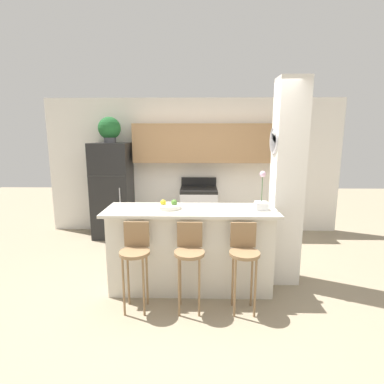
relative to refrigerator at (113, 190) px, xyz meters
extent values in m
plane|color=gray|center=(1.49, -1.93, -0.87)|extent=(14.00, 14.00, 0.00)
cube|color=white|center=(1.49, 0.37, 0.41)|extent=(5.60, 0.06, 2.55)
cube|color=#9E754C|center=(1.76, 0.18, 0.86)|extent=(2.75, 0.32, 0.70)
cube|color=silver|center=(1.59, 0.20, 0.72)|extent=(0.71, 0.28, 0.12)
cube|color=white|center=(2.69, -1.70, 0.41)|extent=(0.36, 0.32, 2.55)
cylinder|color=silver|center=(2.50, -1.70, 0.95)|extent=(0.02, 0.33, 0.33)
cylinder|color=white|center=(2.49, -1.70, 0.95)|extent=(0.01, 0.29, 0.29)
cube|color=silver|center=(1.49, -1.93, -0.38)|extent=(1.92, 0.54, 0.98)
cube|color=beige|center=(1.49, -1.93, 0.13)|extent=(2.04, 0.66, 0.03)
cube|color=black|center=(0.00, 0.00, -0.28)|extent=(0.67, 0.63, 1.18)
cube|color=black|center=(0.00, 0.00, 0.59)|extent=(0.67, 0.63, 0.56)
cube|color=#333333|center=(0.00, -0.32, 0.31)|extent=(0.64, 0.01, 0.01)
cylinder|color=#B2B2B7|center=(0.22, -0.33, -0.22)|extent=(0.02, 0.02, 0.65)
cube|color=silver|center=(1.59, 0.02, -0.44)|extent=(0.67, 0.61, 0.85)
cube|color=black|center=(1.59, 0.02, 0.01)|extent=(0.67, 0.61, 0.06)
cube|color=black|center=(1.59, 0.30, 0.12)|extent=(0.67, 0.04, 0.16)
cube|color=black|center=(1.59, -0.29, -0.40)|extent=(0.40, 0.01, 0.27)
cylinder|color=olive|center=(0.91, -2.43, -0.21)|extent=(0.32, 0.32, 0.03)
cube|color=olive|center=(0.91, -2.30, -0.05)|extent=(0.27, 0.02, 0.28)
cylinder|color=olive|center=(0.81, -2.54, -0.55)|extent=(0.02, 0.02, 0.64)
cylinder|color=olive|center=(1.02, -2.54, -0.55)|extent=(0.02, 0.02, 0.64)
cylinder|color=olive|center=(0.81, -2.33, -0.55)|extent=(0.02, 0.02, 0.64)
cylinder|color=olive|center=(1.02, -2.33, -0.55)|extent=(0.02, 0.02, 0.64)
cylinder|color=olive|center=(1.49, -2.43, -0.21)|extent=(0.32, 0.32, 0.03)
cube|color=olive|center=(1.49, -2.30, -0.05)|extent=(0.27, 0.02, 0.28)
cylinder|color=olive|center=(1.39, -2.54, -0.55)|extent=(0.02, 0.02, 0.64)
cylinder|color=olive|center=(1.60, -2.54, -0.55)|extent=(0.02, 0.02, 0.64)
cylinder|color=olive|center=(1.39, -2.33, -0.55)|extent=(0.02, 0.02, 0.64)
cylinder|color=olive|center=(1.60, -2.33, -0.55)|extent=(0.02, 0.02, 0.64)
cylinder|color=olive|center=(2.07, -2.43, -0.21)|extent=(0.32, 0.32, 0.03)
cube|color=olive|center=(2.07, -2.30, -0.05)|extent=(0.27, 0.02, 0.28)
cylinder|color=olive|center=(1.97, -2.54, -0.55)|extent=(0.02, 0.02, 0.64)
cylinder|color=olive|center=(2.18, -2.54, -0.55)|extent=(0.02, 0.02, 0.64)
cylinder|color=olive|center=(1.97, -2.33, -0.55)|extent=(0.02, 0.02, 0.64)
cylinder|color=olive|center=(2.18, -2.33, -0.55)|extent=(0.02, 0.02, 0.64)
cylinder|color=#4C4C51|center=(0.00, 0.00, 0.92)|extent=(0.21, 0.21, 0.11)
sphere|color=#1E5B28|center=(0.00, 0.00, 1.12)|extent=(0.40, 0.40, 0.40)
cube|color=white|center=(2.33, -1.95, 0.19)|extent=(0.14, 0.14, 0.09)
cylinder|color=#386633|center=(2.33, -1.95, 0.39)|extent=(0.01, 0.01, 0.31)
sphere|color=#E5B2D1|center=(2.33, -1.95, 0.57)|extent=(0.07, 0.07, 0.07)
cylinder|color=silver|center=(1.23, -1.92, 0.17)|extent=(0.29, 0.29, 0.05)
sphere|color=#4C7F2D|center=(1.30, -1.92, 0.22)|extent=(0.07, 0.07, 0.07)
sphere|color=gold|center=(1.16, -1.91, 0.22)|extent=(0.07, 0.07, 0.07)
camera|label=1|loc=(1.58, -5.39, 1.03)|focal=28.00mm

